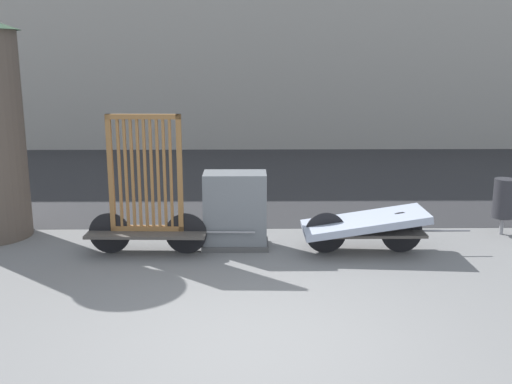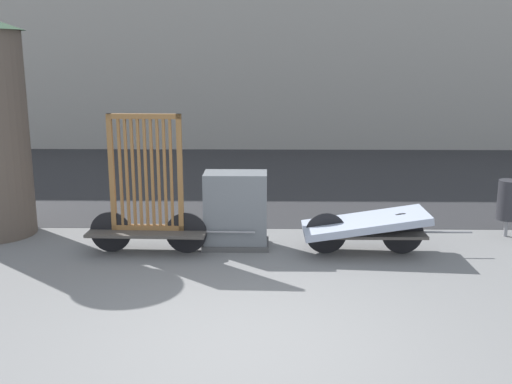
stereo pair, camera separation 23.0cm
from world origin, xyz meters
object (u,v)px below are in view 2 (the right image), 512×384
object	(u,v)px
utility_cabinet	(236,213)
trash_bin	(508,200)
bike_cart_with_mattress	(365,226)
bike_cart_with_bedframe	(148,207)

from	to	relation	value
utility_cabinet	trash_bin	distance (m)	4.30
utility_cabinet	trash_bin	world-z (taller)	utility_cabinet
bike_cart_with_mattress	trash_bin	xyz separation A→B (m)	(2.38, 0.87, 0.17)
bike_cart_with_mattress	trash_bin	world-z (taller)	trash_bin
utility_cabinet	trash_bin	size ratio (longest dim) A/B	1.25
bike_cart_with_bedframe	bike_cart_with_mattress	size ratio (longest dim) A/B	0.99
bike_cart_with_bedframe	trash_bin	bearing A→B (deg)	10.71
utility_cabinet	trash_bin	xyz separation A→B (m)	(4.26, 0.59, 0.06)
bike_cart_with_bedframe	trash_bin	world-z (taller)	bike_cart_with_bedframe
bike_cart_with_mattress	utility_cabinet	xyz separation A→B (m)	(-1.87, 0.28, 0.11)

